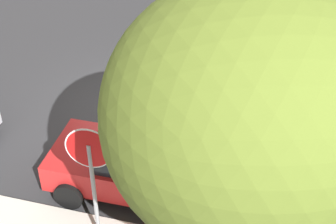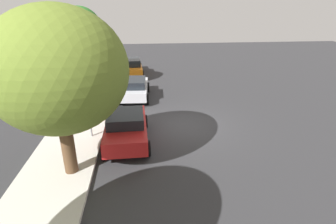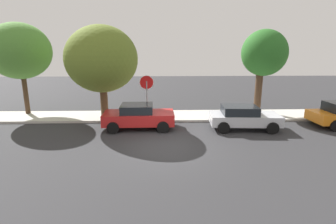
% 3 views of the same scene
% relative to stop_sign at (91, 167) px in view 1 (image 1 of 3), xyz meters
% --- Properties ---
extents(ground_plane, '(60.00, 60.00, 0.00)m').
position_rel_stop_sign_xyz_m(ground_plane, '(0.99, -4.50, -1.98)').
color(ground_plane, '#2D2D30').
extents(stop_sign, '(0.87, 0.09, 2.84)m').
position_rel_stop_sign_xyz_m(stop_sign, '(0.00, 0.00, 0.00)').
color(stop_sign, gray).
rests_on(stop_sign, ground_plane).
extents(parked_car_red, '(3.95, 2.02, 1.39)m').
position_rel_stop_sign_xyz_m(parked_car_red, '(-0.41, -1.60, -1.27)').
color(parked_car_red, red).
rests_on(parked_car_red, ground_plane).
extents(street_tree_far, '(4.33, 4.33, 5.80)m').
position_rel_stop_sign_xyz_m(street_tree_far, '(-2.67, 0.18, 1.80)').
color(street_tree_far, '#513823').
rests_on(street_tree_far, ground_plane).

